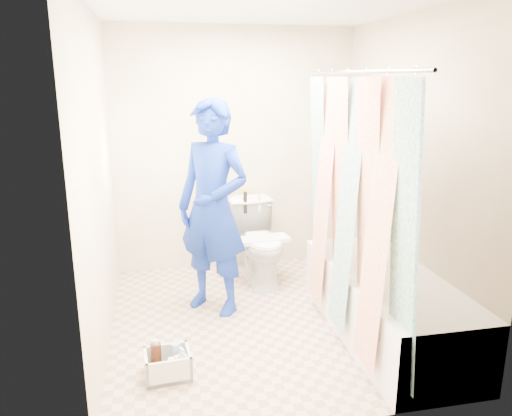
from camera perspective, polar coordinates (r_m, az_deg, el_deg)
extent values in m
plane|color=tan|center=(4.16, 0.87, -12.69)|extent=(2.60, 2.60, 0.00)
cube|color=white|center=(3.72, 1.02, 22.20)|extent=(2.40, 2.60, 0.02)
cube|color=beige|center=(5.02, -2.34, 6.53)|extent=(2.40, 0.02, 2.40)
cube|color=beige|center=(2.54, 7.37, -1.78)|extent=(2.40, 0.02, 2.40)
cube|color=beige|center=(3.69, -17.57, 2.85)|extent=(0.02, 2.60, 2.40)
cube|color=beige|center=(4.19, 17.22, 4.23)|extent=(0.02, 2.60, 2.40)
cube|color=white|center=(3.95, 14.61, -10.70)|extent=(0.70, 1.75, 0.50)
cube|color=white|center=(3.87, 14.81, -7.89)|extent=(0.58, 1.63, 0.06)
cylinder|color=silver|center=(3.44, 11.39, 15.01)|extent=(0.02, 1.90, 0.02)
cube|color=white|center=(3.56, 10.64, -0.11)|extent=(0.06, 1.75, 1.80)
imported|color=white|center=(4.79, 0.42, -3.90)|extent=(0.50, 0.79, 0.77)
cube|color=white|center=(4.66, 0.89, -3.58)|extent=(0.49, 0.25, 0.04)
cylinder|color=black|center=(4.86, -1.24, 0.70)|extent=(0.04, 0.04, 0.23)
cylinder|color=gold|center=(4.83, -1.25, 2.11)|extent=(0.06, 0.06, 0.03)
cylinder|color=silver|center=(4.90, 0.37, 0.59)|extent=(0.03, 0.03, 0.18)
imported|color=#0E1194|center=(4.07, -4.95, -0.03)|extent=(0.76, 0.74, 1.77)
cube|color=silver|center=(3.52, -10.00, -18.22)|extent=(0.31, 0.26, 0.03)
cube|color=silver|center=(3.47, -12.43, -17.40)|extent=(0.04, 0.24, 0.18)
cube|color=silver|center=(3.49, -7.70, -16.96)|extent=(0.04, 0.24, 0.18)
cube|color=silver|center=(3.39, -9.84, -18.15)|extent=(0.30, 0.04, 0.18)
cube|color=silver|center=(3.57, -10.26, -16.29)|extent=(0.30, 0.04, 0.18)
cylinder|color=#3D1A0C|center=(3.49, -11.33, -16.41)|extent=(0.07, 0.07, 0.20)
cylinder|color=white|center=(3.51, -9.17, -16.27)|extent=(0.06, 0.06, 0.18)
cylinder|color=beige|center=(3.44, -9.62, -17.52)|extent=(0.04, 0.04, 0.13)
cylinder|color=#3D1A0C|center=(3.44, -11.12, -18.24)|extent=(0.06, 0.06, 0.06)
cylinder|color=gold|center=(3.42, -11.15, -17.73)|extent=(0.06, 0.06, 0.01)
imported|color=silver|center=(3.44, -8.46, -16.89)|extent=(0.11, 0.11, 0.19)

